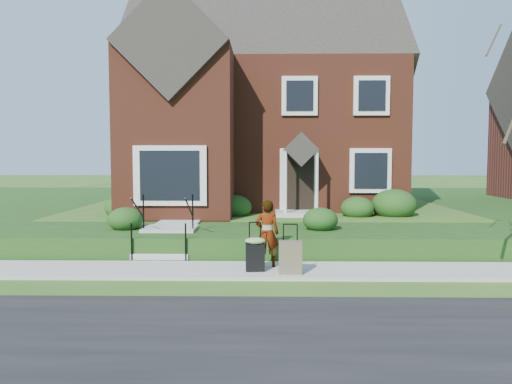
{
  "coord_description": "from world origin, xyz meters",
  "views": [
    {
      "loc": [
        0.05,
        -10.92,
        2.55
      ],
      "look_at": [
        -0.19,
        2.0,
        1.65
      ],
      "focal_mm": 35.0,
      "sensor_mm": 36.0,
      "label": 1
    }
  ],
  "objects_px": {
    "suitcase_olive": "(290,257)",
    "woman": "(267,233)",
    "suitcase_black": "(255,252)",
    "front_steps": "(167,237)"
  },
  "relations": [
    {
      "from": "suitcase_olive",
      "to": "woman",
      "type": "bearing_deg",
      "value": 126.02
    },
    {
      "from": "suitcase_black",
      "to": "suitcase_olive",
      "type": "relative_size",
      "value": 1.01
    },
    {
      "from": "suitcase_black",
      "to": "front_steps",
      "type": "bearing_deg",
      "value": 132.96
    },
    {
      "from": "front_steps",
      "to": "suitcase_black",
      "type": "height_order",
      "value": "front_steps"
    },
    {
      "from": "suitcase_olive",
      "to": "front_steps",
      "type": "bearing_deg",
      "value": 144.32
    },
    {
      "from": "front_steps",
      "to": "suitcase_black",
      "type": "xyz_separation_m",
      "value": [
        2.33,
        -2.07,
        0.02
      ]
    },
    {
      "from": "woman",
      "to": "suitcase_black",
      "type": "bearing_deg",
      "value": 59.11
    },
    {
      "from": "front_steps",
      "to": "woman",
      "type": "distance_m",
      "value": 3.07
    },
    {
      "from": "woman",
      "to": "front_steps",
      "type": "bearing_deg",
      "value": -33.84
    },
    {
      "from": "front_steps",
      "to": "woman",
      "type": "relative_size",
      "value": 1.33
    }
  ]
}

